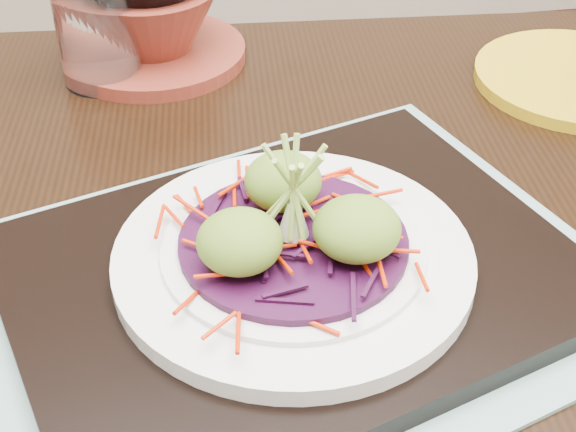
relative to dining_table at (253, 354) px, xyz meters
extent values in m
cube|color=black|center=(0.00, 0.00, 0.08)|extent=(1.25, 0.88, 0.04)
cube|color=#7B9F96|center=(0.03, -0.03, 0.10)|extent=(0.50, 0.44, 0.00)
cube|color=black|center=(0.03, -0.03, 0.11)|extent=(0.43, 0.37, 0.02)
cylinder|color=silver|center=(0.03, -0.03, 0.12)|extent=(0.24, 0.24, 0.01)
cylinder|color=silver|center=(0.03, -0.03, 0.13)|extent=(0.17, 0.17, 0.01)
cylinder|color=#2E0926|center=(0.03, -0.03, 0.14)|extent=(0.15, 0.15, 0.01)
ellipsoid|color=#587021|center=(-0.01, -0.05, 0.16)|extent=(0.06, 0.06, 0.04)
ellipsoid|color=#587021|center=(0.06, -0.05, 0.16)|extent=(0.06, 0.06, 0.04)
ellipsoid|color=#587021|center=(0.03, 0.00, 0.16)|extent=(0.06, 0.06, 0.04)
cylinder|color=white|center=(-0.10, 0.29, 0.15)|extent=(0.09, 0.09, 0.10)
cylinder|color=maroon|center=(-0.05, 0.32, 0.10)|extent=(0.24, 0.24, 0.01)
camera|label=1|loc=(-0.05, -0.43, 0.46)|focal=50.00mm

